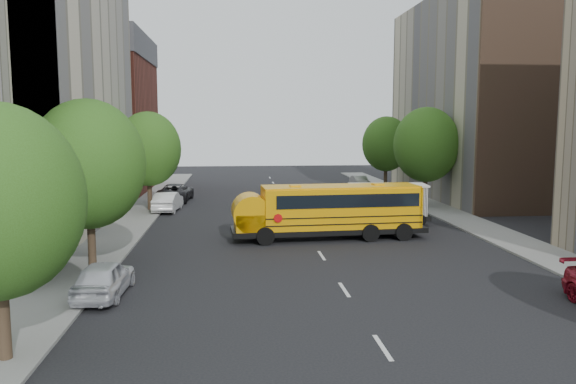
{
  "coord_description": "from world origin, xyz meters",
  "views": [
    {
      "loc": [
        -4.44,
        -30.02,
        6.79
      ],
      "look_at": [
        -1.36,
        2.0,
        2.85
      ],
      "focal_mm": 35.0,
      "sensor_mm": 36.0,
      "label": 1
    }
  ],
  "objects": [
    {
      "name": "ground",
      "position": [
        0.0,
        0.0,
        0.0
      ],
      "size": [
        120.0,
        120.0,
        0.0
      ],
      "primitive_type": "plane",
      "color": "black",
      "rests_on": "ground"
    },
    {
      "name": "sidewalk_left",
      "position": [
        -11.5,
        5.0,
        0.06
      ],
      "size": [
        3.0,
        80.0,
        0.12
      ],
      "primitive_type": "cube",
      "color": "slate",
      "rests_on": "ground"
    },
    {
      "name": "sidewalk_right",
      "position": [
        11.5,
        5.0,
        0.06
      ],
      "size": [
        3.0,
        80.0,
        0.12
      ],
      "primitive_type": "cube",
      "color": "slate",
      "rests_on": "ground"
    },
    {
      "name": "lane_markings",
      "position": [
        0.0,
        10.0,
        0.01
      ],
      "size": [
        0.15,
        64.0,
        0.01
      ],
      "primitive_type": "cube",
      "color": "silver",
      "rests_on": "ground"
    },
    {
      "name": "building_left_cream",
      "position": [
        -18.0,
        6.0,
        10.0
      ],
      "size": [
        10.0,
        26.0,
        20.0
      ],
      "primitive_type": "cube",
      "color": "beige",
      "rests_on": "ground"
    },
    {
      "name": "building_left_redbrick",
      "position": [
        -18.0,
        28.0,
        6.5
      ],
      "size": [
        10.0,
        15.0,
        13.0
      ],
      "primitive_type": "cube",
      "color": "maroon",
      "rests_on": "ground"
    },
    {
      "name": "building_right_far",
      "position": [
        18.0,
        20.0,
        9.0
      ],
      "size": [
        10.0,
        22.0,
        18.0
      ],
      "primitive_type": "cube",
      "color": "#BBB192",
      "rests_on": "ground"
    },
    {
      "name": "building_right_sidewall",
      "position": [
        18.0,
        9.0,
        9.0
      ],
      "size": [
        10.1,
        0.3,
        18.0
      ],
      "primitive_type": "cube",
      "color": "brown",
      "rests_on": "ground"
    },
    {
      "name": "street_tree_1",
      "position": [
        -11.0,
        -4.0,
        4.95
      ],
      "size": [
        5.12,
        5.12,
        7.9
      ],
      "color": "#38281C",
      "rests_on": "ground"
    },
    {
      "name": "street_tree_2",
      "position": [
        -11.0,
        14.0,
        4.83
      ],
      "size": [
        4.99,
        4.99,
        7.71
      ],
      "color": "#38281C",
      "rests_on": "ground"
    },
    {
      "name": "street_tree_4",
      "position": [
        11.0,
        14.0,
        5.08
      ],
      "size": [
        5.25,
        5.25,
        8.1
      ],
      "color": "#38281C",
      "rests_on": "ground"
    },
    {
      "name": "street_tree_5",
      "position": [
        11.0,
        26.0,
        4.7
      ],
      "size": [
        4.86,
        4.86,
        7.51
      ],
      "color": "#38281C",
      "rests_on": "ground"
    },
    {
      "name": "school_bus",
      "position": [
        0.97,
        2.26,
        1.81
      ],
      "size": [
        11.61,
        3.42,
        3.24
      ],
      "rotation": [
        0.0,
        0.0,
        0.06
      ],
      "color": "black",
      "rests_on": "ground"
    },
    {
      "name": "safari_truck",
      "position": [
        5.4,
        6.6,
        1.45
      ],
      "size": [
        6.54,
        2.82,
        2.73
      ],
      "rotation": [
        0.0,
        0.0,
        -0.07
      ],
      "color": "black",
      "rests_on": "ground"
    },
    {
      "name": "parked_car_0",
      "position": [
        -9.6,
        -7.93,
        0.73
      ],
      "size": [
        1.93,
        4.37,
        1.46
      ],
      "primitive_type": "imported",
      "rotation": [
        0.0,
        0.0,
        3.09
      ],
      "color": "silver",
      "rests_on": "ground"
    },
    {
      "name": "parked_car_1",
      "position": [
        -9.6,
        13.74,
        0.76
      ],
      "size": [
        2.0,
        4.74,
        1.52
      ],
      "primitive_type": "imported",
      "rotation": [
        0.0,
        0.0,
        3.06
      ],
      "color": "white",
      "rests_on": "ground"
    },
    {
      "name": "parked_car_2",
      "position": [
        -9.6,
        19.54,
        0.78
      ],
      "size": [
        3.01,
        5.8,
        1.56
      ],
      "primitive_type": "imported",
      "rotation": [
        0.0,
        0.0,
        3.07
      ],
      "color": "black",
      "rests_on": "ground"
    },
    {
      "name": "parked_car_4",
      "position": [
        8.8,
        14.76,
        0.77
      ],
      "size": [
        2.1,
        4.61,
        1.53
      ],
      "primitive_type": "imported",
      "rotation": [
        0.0,
        0.0,
        -0.07
      ],
      "color": "#2F3A53",
      "rests_on": "ground"
    },
    {
      "name": "parked_car_5",
      "position": [
        8.8,
        28.03,
        0.64
      ],
      "size": [
        1.58,
        3.98,
        1.29
      ],
      "primitive_type": "imported",
      "rotation": [
        0.0,
        0.0,
        0.06
      ],
      "color": "#9D9E99",
      "rests_on": "ground"
    }
  ]
}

